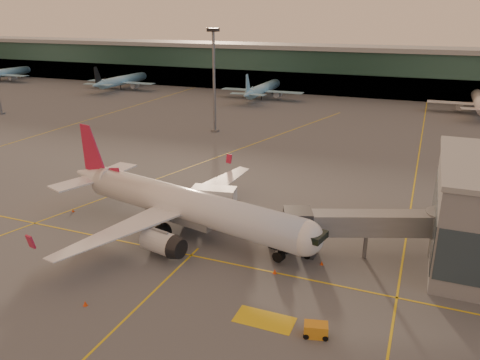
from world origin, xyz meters
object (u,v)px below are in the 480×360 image
at_px(pushback_tug, 281,245).
at_px(catering_truck, 214,201).
at_px(main_airplane, 181,205).
at_px(gpu_cart, 316,330).

bearing_deg(pushback_tug, catering_truck, 174.72).
bearing_deg(catering_truck, main_airplane, -121.44).
distance_m(catering_truck, gpu_cart, 29.11).
distance_m(catering_truck, pushback_tug, 13.23).
distance_m(main_airplane, catering_truck, 6.38).
height_order(catering_truck, gpu_cart, catering_truck).
bearing_deg(catering_truck, pushback_tug, -33.85).
bearing_deg(catering_truck, gpu_cart, -55.75).
height_order(catering_truck, pushback_tug, catering_truck).
distance_m(main_airplane, pushback_tug, 14.67).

